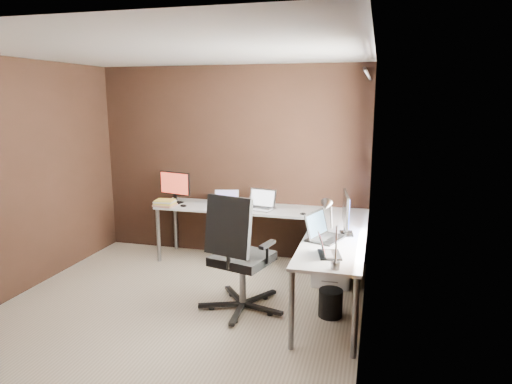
# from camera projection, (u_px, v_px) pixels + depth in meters

# --- Properties ---
(room) EXTENTS (3.60, 3.60, 2.50)m
(room) POSITION_uv_depth(u_px,v_px,m) (208.00, 186.00, 4.29)
(room) COLOR #BDAE93
(room) RESTS_ON ground
(desk) EXTENTS (2.65, 2.25, 0.73)m
(desk) POSITION_uv_depth(u_px,v_px,m) (281.00, 224.00, 5.20)
(desk) COLOR white
(desk) RESTS_ON ground
(drawer_pedestal) EXTENTS (0.42, 0.50, 0.60)m
(drawer_pedestal) POSITION_uv_depth(u_px,v_px,m) (333.00, 257.00, 5.23)
(drawer_pedestal) COLOR white
(drawer_pedestal) RESTS_ON ground
(monitor_left) EXTENTS (0.46, 0.18, 0.41)m
(monitor_left) POSITION_uv_depth(u_px,v_px,m) (175.00, 185.00, 5.97)
(monitor_left) COLOR black
(monitor_left) RESTS_ON desk
(monitor_right) EXTENTS (0.15, 0.52, 0.43)m
(monitor_right) POSITION_uv_depth(u_px,v_px,m) (346.00, 211.00, 4.57)
(monitor_right) COLOR black
(monitor_right) RESTS_ON desk
(laptop_white) EXTENTS (0.35, 0.29, 0.21)m
(laptop_white) POSITION_uv_depth(u_px,v_px,m) (227.00, 203.00, 5.78)
(laptop_white) COLOR white
(laptop_white) RESTS_ON desk
(laptop_silver) EXTENTS (0.41, 0.33, 0.24)m
(laptop_silver) POSITION_uv_depth(u_px,v_px,m) (260.00, 205.00, 5.67)
(laptop_silver) COLOR silver
(laptop_silver) RESTS_ON desk
(laptop_black_big) EXTENTS (0.40, 0.47, 0.26)m
(laptop_black_big) POSITION_uv_depth(u_px,v_px,m) (322.00, 233.00, 4.47)
(laptop_black_big) COLOR black
(laptop_black_big) RESTS_ON desk
(laptop_black_small) EXTENTS (0.25, 0.30, 0.18)m
(laptop_black_small) POSITION_uv_depth(u_px,v_px,m) (327.00, 251.00, 3.99)
(laptop_black_small) COLOR black
(laptop_black_small) RESTS_ON desk
(book_stack) EXTENTS (0.28, 0.23, 0.08)m
(book_stack) POSITION_uv_depth(u_px,v_px,m) (165.00, 203.00, 5.83)
(book_stack) COLOR tan
(book_stack) RESTS_ON desk
(mouse_left) EXTENTS (0.10, 0.08, 0.03)m
(mouse_left) POSITION_uv_depth(u_px,v_px,m) (183.00, 206.00, 5.77)
(mouse_left) COLOR black
(mouse_left) RESTS_ON desk
(mouse_corner) EXTENTS (0.09, 0.07, 0.03)m
(mouse_corner) POSITION_uv_depth(u_px,v_px,m) (303.00, 214.00, 5.38)
(mouse_corner) COLOR black
(mouse_corner) RESTS_ON desk
(desk_lamp) EXTENTS (0.19, 0.21, 0.56)m
(desk_lamp) POSITION_uv_depth(u_px,v_px,m) (329.00, 224.00, 3.69)
(desk_lamp) COLOR slate
(desk_lamp) RESTS_ON desk
(office_chair) EXTENTS (0.67, 0.70, 1.20)m
(office_chair) POSITION_uv_depth(u_px,v_px,m) (240.00, 277.00, 4.51)
(office_chair) COLOR black
(office_chair) RESTS_ON ground
(wastebasket) EXTENTS (0.31, 0.31, 0.27)m
(wastebasket) POSITION_uv_depth(u_px,v_px,m) (330.00, 303.00, 4.42)
(wastebasket) COLOR black
(wastebasket) RESTS_ON ground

